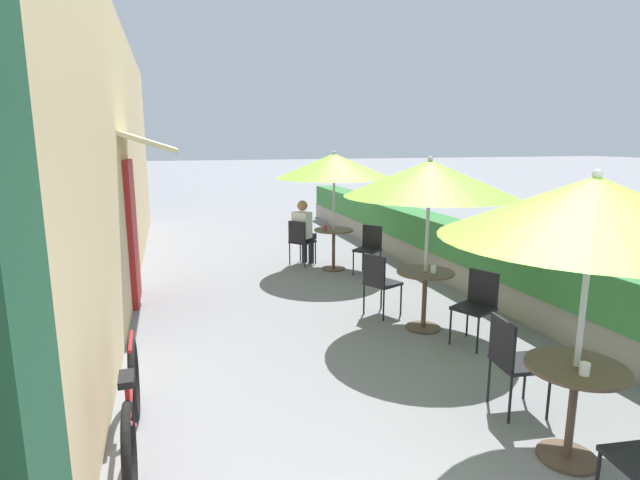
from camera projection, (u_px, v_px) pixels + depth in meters
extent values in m
cube|color=#D6B784|center=(120.00, 158.00, 7.73)|extent=(0.24, 14.22, 4.20)
cube|color=#19472D|center=(4.00, 225.00, 1.67)|extent=(0.12, 0.56, 4.20)
cube|color=maroon|center=(133.00, 232.00, 7.31)|extent=(0.08, 0.96, 2.10)
cube|color=beige|center=(149.00, 142.00, 7.14)|extent=(0.78, 1.80, 0.30)
cube|color=gray|center=(424.00, 255.00, 9.50)|extent=(0.44, 13.22, 0.45)
cube|color=#387A3D|center=(425.00, 229.00, 9.40)|extent=(0.60, 12.56, 0.56)
cylinder|color=brown|center=(567.00, 457.00, 3.79)|extent=(0.44, 0.44, 0.02)
cylinder|color=brown|center=(572.00, 413.00, 3.72)|extent=(0.06, 0.06, 0.74)
cylinder|color=brown|center=(576.00, 367.00, 3.65)|extent=(0.72, 0.72, 0.02)
cylinder|color=#B7B7BC|center=(581.00, 329.00, 3.59)|extent=(0.04, 0.04, 2.09)
cone|color=#8CD138|center=(594.00, 208.00, 3.41)|extent=(2.09, 2.09, 0.44)
sphere|color=#B7B7BC|center=(598.00, 174.00, 3.37)|extent=(0.07, 0.07, 0.07)
cylinder|color=black|center=(597.00, 480.00, 3.22)|extent=(0.02, 0.02, 0.45)
cube|color=black|center=(520.00, 363.00, 4.38)|extent=(0.45, 0.45, 0.04)
cube|color=black|center=(502.00, 342.00, 4.31)|extent=(0.08, 0.38, 0.42)
cylinder|color=black|center=(549.00, 395.00, 4.28)|extent=(0.02, 0.02, 0.45)
cylinder|color=black|center=(525.00, 376.00, 4.63)|extent=(0.02, 0.02, 0.45)
cylinder|color=black|center=(510.00, 399.00, 4.22)|extent=(0.02, 0.02, 0.45)
cylinder|color=black|center=(489.00, 379.00, 4.57)|extent=(0.02, 0.02, 0.45)
cylinder|color=white|center=(585.00, 369.00, 3.49)|extent=(0.07, 0.07, 0.09)
cylinder|color=brown|center=(423.00, 327.00, 6.41)|extent=(0.44, 0.44, 0.02)
cylinder|color=brown|center=(424.00, 300.00, 6.34)|extent=(0.06, 0.06, 0.74)
cylinder|color=brown|center=(425.00, 272.00, 6.27)|extent=(0.72, 0.72, 0.02)
cylinder|color=#B7B7BC|center=(426.00, 249.00, 6.21)|extent=(0.04, 0.04, 2.09)
cone|color=#8CD138|center=(430.00, 178.00, 6.04)|extent=(2.09, 2.09, 0.44)
sphere|color=#B7B7BC|center=(430.00, 159.00, 5.99)|extent=(0.07, 0.07, 0.07)
cube|color=black|center=(474.00, 308.00, 5.81)|extent=(0.53, 0.53, 0.04)
cube|color=black|center=(483.00, 288.00, 5.89)|extent=(0.19, 0.36, 0.42)
cylinder|color=black|center=(450.00, 326.00, 5.87)|extent=(0.02, 0.02, 0.45)
cylinder|color=black|center=(478.00, 335.00, 5.61)|extent=(0.02, 0.02, 0.45)
cylinder|color=black|center=(467.00, 319.00, 6.11)|extent=(0.02, 0.02, 0.45)
cylinder|color=black|center=(494.00, 327.00, 5.84)|extent=(0.02, 0.02, 0.45)
cube|color=black|center=(383.00, 283.00, 6.84)|extent=(0.53, 0.53, 0.04)
cube|color=black|center=(374.00, 271.00, 6.68)|extent=(0.19, 0.36, 0.42)
cylinder|color=black|center=(401.00, 299.00, 6.87)|extent=(0.02, 0.02, 0.45)
cylinder|color=black|center=(381.00, 293.00, 7.13)|extent=(0.02, 0.02, 0.45)
cylinder|color=black|center=(384.00, 305.00, 6.63)|extent=(0.02, 0.02, 0.45)
cylinder|color=black|center=(364.00, 298.00, 6.90)|extent=(0.02, 0.02, 0.45)
cylinder|color=white|center=(434.00, 269.00, 6.18)|extent=(0.07, 0.07, 0.09)
cylinder|color=brown|center=(333.00, 268.00, 9.35)|extent=(0.44, 0.44, 0.02)
cylinder|color=brown|center=(334.00, 249.00, 9.28)|extent=(0.06, 0.06, 0.74)
cylinder|color=brown|center=(334.00, 230.00, 9.20)|extent=(0.72, 0.72, 0.02)
cylinder|color=#B7B7BC|center=(334.00, 214.00, 9.14)|extent=(0.04, 0.04, 2.09)
cone|color=#8CD138|center=(334.00, 166.00, 8.97)|extent=(2.09, 2.09, 0.44)
sphere|color=#B7B7BC|center=(334.00, 153.00, 8.93)|extent=(0.07, 0.07, 0.07)
cube|color=black|center=(367.00, 250.00, 8.89)|extent=(0.56, 0.56, 0.04)
cube|color=black|center=(372.00, 237.00, 9.00)|extent=(0.27, 0.31, 0.42)
cylinder|color=black|center=(353.00, 263.00, 8.88)|extent=(0.02, 0.02, 0.45)
cylinder|color=black|center=(371.00, 266.00, 8.69)|extent=(0.02, 0.02, 0.45)
cylinder|color=black|center=(363.00, 259.00, 9.18)|extent=(0.02, 0.02, 0.45)
cylinder|color=black|center=(380.00, 262.00, 8.99)|extent=(0.02, 0.02, 0.45)
cube|color=black|center=(303.00, 242.00, 9.63)|extent=(0.56, 0.56, 0.04)
cube|color=black|center=(297.00, 232.00, 9.44)|extent=(0.27, 0.31, 0.42)
cylinder|color=black|center=(315.00, 252.00, 9.73)|extent=(0.02, 0.02, 0.45)
cylinder|color=black|center=(300.00, 250.00, 9.92)|extent=(0.02, 0.02, 0.45)
cylinder|color=black|center=(305.00, 256.00, 9.43)|extent=(0.02, 0.02, 0.45)
cylinder|color=black|center=(290.00, 254.00, 9.62)|extent=(0.02, 0.02, 0.45)
cylinder|color=#23232D|center=(311.00, 251.00, 9.78)|extent=(0.11, 0.11, 0.47)
cylinder|color=#23232D|center=(304.00, 250.00, 9.87)|extent=(0.11, 0.11, 0.47)
cube|color=#23232D|center=(305.00, 237.00, 9.69)|extent=(0.47, 0.46, 0.12)
cube|color=white|center=(302.00, 225.00, 9.55)|extent=(0.39, 0.40, 0.50)
sphere|color=#A87556|center=(302.00, 206.00, 9.49)|extent=(0.20, 0.20, 0.20)
cylinder|color=#B73D3D|center=(325.00, 227.00, 9.15)|extent=(0.07, 0.07, 0.09)
torus|color=black|center=(134.00, 380.00, 4.30)|extent=(0.08, 0.71, 0.70)
torus|color=black|center=(130.00, 456.00, 3.26)|extent=(0.08, 0.71, 0.70)
cylinder|color=#B21E1E|center=(130.00, 389.00, 3.74)|extent=(0.07, 0.87, 0.04)
cylinder|color=#B21E1E|center=(131.00, 424.00, 3.59)|extent=(0.06, 0.64, 0.42)
cylinder|color=#B21E1E|center=(128.00, 395.00, 3.43)|extent=(0.04, 0.04, 0.25)
cube|color=black|center=(126.00, 379.00, 3.41)|extent=(0.11, 0.22, 0.05)
cylinder|color=#B21E1E|center=(131.00, 341.00, 4.18)|extent=(0.05, 0.46, 0.03)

